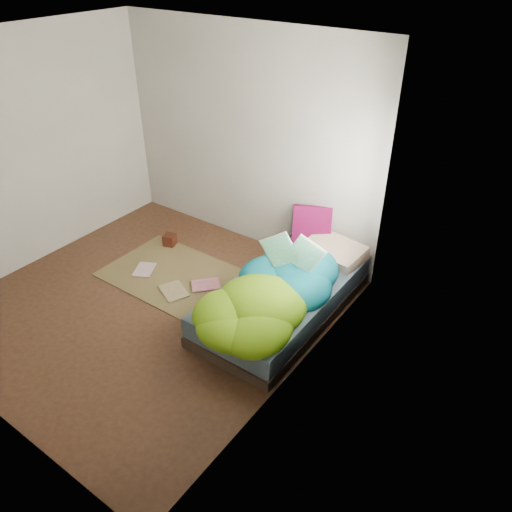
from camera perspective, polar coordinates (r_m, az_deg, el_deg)
The scene contains 12 objects.
ground at distance 5.46m, azimuth -12.05°, elevation -5.47°, with size 3.50×3.50×0.00m, color #412319.
room_walls at distance 4.65m, azimuth -14.19°, elevation 10.45°, with size 3.54×3.54×2.62m.
bed at distance 5.15m, azimuth 3.09°, elevation -4.97°, with size 1.00×2.00×0.34m.
duvet at distance 4.80m, azimuth 1.78°, elevation -3.07°, with size 0.96×1.84×0.34m, color #075F75, non-canonical shape.
rug at distance 5.84m, azimuth -9.24°, elevation -2.21°, with size 1.60×1.10×0.01m, color brown.
pillow_floral at distance 5.51m, azimuth 8.93°, elevation 0.56°, with size 0.65×0.40×0.15m, color beige.
pillow_magenta at distance 5.68m, azimuth 6.43°, elevation 3.53°, with size 0.43×0.13×0.43m, color #440427.
open_book at distance 4.77m, azimuth 4.19°, elevation 1.38°, with size 0.51×0.11×0.31m, color #35852B, non-canonical shape.
wooden_box at distance 6.38m, azimuth -9.83°, elevation 1.84°, with size 0.14×0.14×0.14m, color #391A0D.
floor_book_a at distance 6.01m, azimuth -13.57°, elevation -1.47°, with size 0.21×0.29×0.02m, color silver.
floor_book_b at distance 5.70m, azimuth -5.91°, elevation -2.66°, with size 0.23×0.31×0.03m, color #DB7E82.
floor_book_c at distance 5.53m, azimuth -10.56°, elevation -4.38°, with size 0.25×0.34×0.03m, color tan.
Camera 1 is at (3.35, -2.74, 3.33)m, focal length 35.00 mm.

